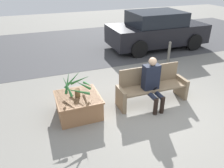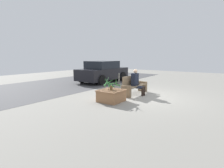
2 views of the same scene
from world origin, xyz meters
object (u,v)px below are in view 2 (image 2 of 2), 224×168
at_px(planter_box, 111,95).
at_px(parked_car, 103,72).
at_px(bench, 134,85).
at_px(potted_plant, 111,83).
at_px(bollard_post, 119,79).
at_px(person_seated, 136,81).

distance_m(planter_box, parked_car, 5.76).
distance_m(bench, potted_plant, 1.89).
height_order(parked_car, bollard_post, parked_car).
height_order(bench, person_seated, person_seated).
xyz_separation_m(bench, person_seated, (-0.11, -0.19, 0.24)).
xyz_separation_m(person_seated, planter_box, (-1.75, 0.25, -0.40)).
relative_size(person_seated, planter_box, 1.27).
xyz_separation_m(person_seated, bollard_post, (2.07, 2.35, -0.26)).
distance_m(person_seated, planter_box, 1.81).
bearing_deg(bench, parked_car, 57.86).
height_order(person_seated, planter_box, person_seated).
bearing_deg(parked_car, planter_box, -138.39).
xyz_separation_m(person_seated, parked_car, (2.54, 4.06, 0.08)).
bearing_deg(person_seated, potted_plant, 171.76).
relative_size(planter_box, potted_plant, 1.48).
relative_size(planter_box, bollard_post, 1.26).
bearing_deg(parked_car, person_seated, -122.05).
distance_m(bench, planter_box, 1.87).
distance_m(person_seated, bollard_post, 3.15).
bearing_deg(potted_plant, bollard_post, 28.81).
height_order(potted_plant, bollard_post, potted_plant).
relative_size(bench, planter_box, 1.85).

